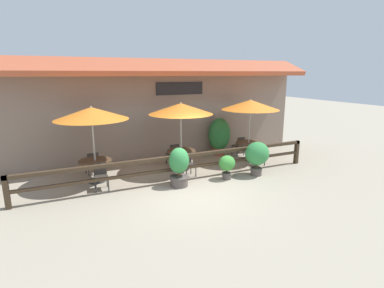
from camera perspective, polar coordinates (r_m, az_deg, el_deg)
The scene contains 19 objects.
ground_plane at distance 9.49m, azimuth 0.39°, elevation -9.16°, with size 60.00×60.00×0.00m, color #9E937F.
building_facade at distance 12.69m, azimuth -7.50°, elevation 6.60°, with size 14.28×1.49×4.23m.
patio_railing at distance 10.16m, azimuth -2.11°, elevation -3.47°, with size 10.40×0.14×0.95m.
patio_umbrella_near at distance 10.34m, azimuth -18.61°, elevation 5.54°, with size 2.40×2.40×2.59m.
dining_table_near at distance 10.69m, azimuth -17.92°, elevation -3.72°, with size 1.10×1.10×0.76m.
chair_near_streetside at distance 10.00m, azimuth -16.98°, elevation -5.66°, with size 0.43×0.43×0.85m.
chair_near_wallside at distance 11.47m, azimuth -18.43°, elevation -3.33°, with size 0.48×0.48×0.85m.
patio_umbrella_middle at distance 11.14m, azimuth -2.14°, elevation 6.75°, with size 2.40×2.40×2.59m.
dining_table_middle at distance 11.47m, azimuth -2.06°, elevation -1.92°, with size 1.10×1.10×0.76m.
chair_middle_streetside at distance 10.81m, azimuth -0.80°, elevation -3.64°, with size 0.44×0.44×0.85m.
chair_middle_wallside at distance 12.18m, azimuth -3.61°, elevation -1.70°, with size 0.46×0.46×0.85m.
patio_umbrella_far at distance 12.72m, azimuth 11.05°, elevation 7.33°, with size 2.40×2.40×2.59m.
dining_table_far at distance 13.01m, azimuth 10.71°, elevation -0.31°, with size 1.10×1.10×0.76m.
chair_far_streetside at distance 12.42m, azimuth 12.44°, elevation -1.69°, with size 0.49×0.49×0.85m.
chair_far_wallside at distance 13.65m, azimuth 8.95°, elevation -0.19°, with size 0.46×0.46×0.85m.
potted_plant_corner_fern at distance 10.51m, azimuth 6.67°, elevation -3.98°, with size 0.59×0.53×0.85m.
potted_plant_broad_leaf at distance 9.77m, azimuth -2.49°, elevation -4.22°, with size 0.67×0.62×1.30m.
potted_plant_small_flowering at distance 11.02m, azimuth 12.28°, elevation -2.05°, with size 0.89×0.80×1.24m.
potted_plant_tall_tropical at distance 13.54m, azimuth 5.22°, elevation 1.62°, with size 1.00×0.90×1.68m.
Camera 1 is at (-3.71, -7.94, 3.64)m, focal length 28.00 mm.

